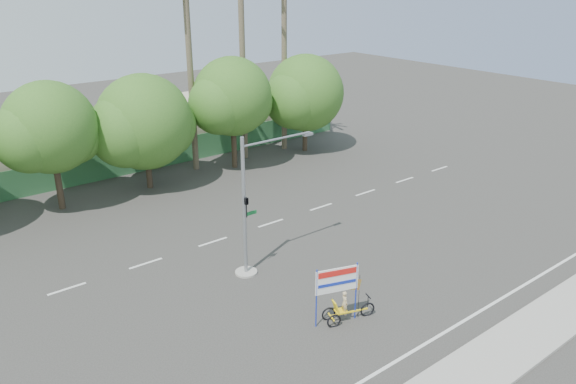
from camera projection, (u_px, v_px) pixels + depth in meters
ground at (338, 290)px, 26.39m from camera, size 120.00×120.00×0.00m
sidewalk_near at (476, 372)px, 20.89m from camera, size 50.00×2.40×0.12m
fence at (141, 158)px, 41.73m from camera, size 38.00×0.08×2.00m
building_right at (203, 120)px, 49.34m from camera, size 14.00×8.00×3.60m
tree_left at (49, 131)px, 33.63m from camera, size 6.66×5.60×8.07m
tree_center at (144, 125)px, 37.30m from camera, size 7.62×6.40×7.85m
tree_right at (232, 99)px, 41.05m from camera, size 6.90×5.80×8.36m
tree_far_right at (305, 95)px, 45.31m from camera, size 7.38×6.20×7.94m
palm_tall at (241, 22)px, 41.42m from camera, size 3.73×3.79×17.45m
palm_mid at (284, 34)px, 44.11m from camera, size 3.73×3.79×15.45m
palm_short at (189, 49)px, 39.41m from camera, size 3.73×3.79×14.45m
traffic_signal at (250, 218)px, 26.96m from camera, size 4.72×1.10×7.00m
trike_billboard at (342, 299)px, 23.63m from camera, size 2.68×1.17×2.75m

